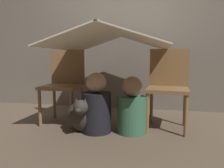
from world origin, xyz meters
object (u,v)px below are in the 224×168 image
at_px(chair_right, 168,84).
at_px(person_front, 96,107).
at_px(person_second, 132,109).
at_px(dog, 86,115).
at_px(chair_left, 64,82).

distance_m(chair_right, person_front, 0.82).
xyz_separation_m(person_second, dog, (-0.47, -0.08, -0.07)).
height_order(chair_right, dog, chair_right).
bearing_deg(dog, chair_left, 138.03).
relative_size(chair_right, person_second, 1.49).
relative_size(chair_left, chair_right, 1.00).
bearing_deg(chair_right, person_second, -138.87).
distance_m(chair_left, person_second, 0.92).
xyz_separation_m(chair_left, dog, (0.39, -0.35, -0.31)).
relative_size(chair_left, person_second, 1.49).
bearing_deg(person_second, person_front, -173.88).
distance_m(chair_right, person_second, 0.51).
xyz_separation_m(chair_right, dog, (-0.83, -0.35, -0.31)).
xyz_separation_m(chair_left, chair_right, (1.21, -0.00, 0.00)).
xyz_separation_m(chair_left, person_second, (0.85, -0.27, -0.23)).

